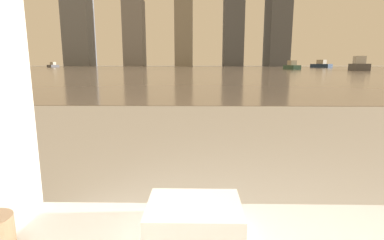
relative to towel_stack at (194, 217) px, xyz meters
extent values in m
cube|color=white|center=(0.00, 0.00, -0.02)|extent=(0.27, 0.22, 0.04)
cube|color=white|center=(0.00, 0.00, 0.02)|extent=(0.27, 0.22, 0.04)
cube|color=gray|center=(0.04, 61.17, -0.54)|extent=(180.00, 110.00, 0.01)
cube|color=#4C4C51|center=(23.72, 44.38, -0.05)|extent=(3.40, 5.88, 0.97)
cube|color=silver|center=(23.72, 44.38, 1.00)|extent=(1.92, 2.39, 1.11)
cube|color=navy|center=(30.66, 75.30, -0.08)|extent=(4.17, 5.36, 0.91)
cube|color=#B2A893|center=(30.66, 75.30, 0.89)|extent=(2.10, 2.33, 1.04)
cube|color=#335647|center=(16.39, 52.44, -0.17)|extent=(2.02, 4.26, 0.72)
cube|color=#B2A893|center=(16.39, 52.44, 0.59)|extent=(1.25, 1.67, 0.82)
cube|color=#4C4C51|center=(-40.28, 82.97, -0.20)|extent=(1.83, 3.97, 0.67)
cube|color=#B2A893|center=(-40.28, 82.97, 0.52)|extent=(1.15, 1.55, 0.77)
cube|color=slate|center=(-24.38, 117.17, 11.80)|extent=(7.45, 8.23, 24.68)
cube|color=gray|center=(-5.37, 117.17, 21.92)|extent=(6.55, 10.01, 44.93)
cube|color=#4C515B|center=(13.40, 117.17, 23.26)|extent=(7.34, 8.44, 47.61)
cube|color=#4C515B|center=(29.98, 117.17, 21.79)|extent=(7.54, 12.74, 44.66)
camera|label=1|loc=(0.01, -0.81, 0.44)|focal=28.00mm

